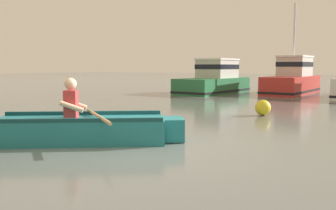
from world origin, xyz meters
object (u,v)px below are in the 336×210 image
(moored_boat_green, at_px, (214,80))
(moored_boat_red, at_px, (293,79))
(mooring_buoy, at_px, (263,108))
(rowboat_with_person, at_px, (84,128))

(moored_boat_green, xyz_separation_m, moored_boat_red, (3.54, 1.90, 0.06))
(mooring_buoy, bearing_deg, moored_boat_red, 100.27)
(moored_boat_green, relative_size, mooring_buoy, 11.11)
(moored_boat_green, bearing_deg, rowboat_with_person, -73.89)
(moored_boat_green, bearing_deg, moored_boat_red, 28.23)
(rowboat_with_person, bearing_deg, mooring_buoy, 74.46)
(rowboat_with_person, xyz_separation_m, moored_boat_green, (-3.71, 12.83, 0.42))
(moored_boat_red, distance_m, mooring_buoy, 9.44)
(moored_boat_red, bearing_deg, mooring_buoy, -79.73)
(rowboat_with_person, height_order, moored_boat_red, moored_boat_red)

